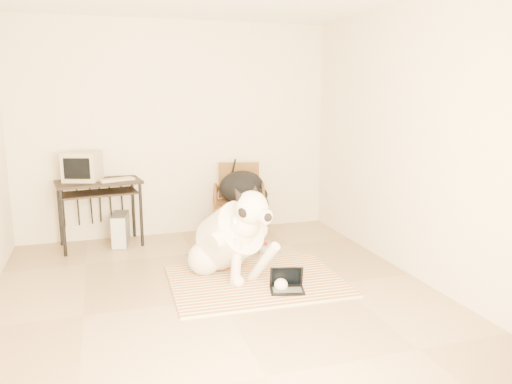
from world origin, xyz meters
name	(u,v)px	position (x,y,z in m)	size (l,w,h in m)	color
floor	(220,298)	(0.00, 0.00, 0.00)	(4.50, 4.50, 0.00)	#977E5C
wall_back	(177,130)	(0.00, 2.25, 1.35)	(4.50, 4.50, 0.00)	beige
wall_front	(337,209)	(0.00, -2.25, 1.35)	(4.50, 4.50, 0.00)	beige
wall_right	(419,143)	(2.00, 0.00, 1.35)	(4.50, 4.50, 0.00)	beige
rug	(256,281)	(0.44, 0.28, 0.01)	(1.69, 1.32, 0.02)	#C15127
dog	(230,238)	(0.23, 0.50, 0.40)	(0.83, 1.23, 1.02)	silver
laptop	(287,285)	(0.63, -0.04, 0.07)	(0.36, 0.30, 0.22)	black
computer_desk	(99,190)	(-0.99, 1.94, 0.69)	(1.02, 0.66, 0.80)	black
crt_monitor	(82,166)	(-1.16, 2.02, 0.97)	(0.47, 0.46, 0.34)	tan
desk_keyboard	(117,180)	(-0.78, 1.88, 0.81)	(0.40, 0.15, 0.03)	tan
pc_tower	(121,229)	(-0.77, 1.92, 0.19)	(0.24, 0.44, 0.39)	#49494B
rattan_chair	(239,201)	(0.70, 1.83, 0.47)	(0.74, 0.73, 0.93)	brown
backpack	(244,189)	(0.76, 1.81, 0.62)	(0.60, 0.48, 0.43)	black
sneaker_left	(236,253)	(0.43, 1.03, 0.05)	(0.24, 0.35, 0.11)	white
sneaker_right	(265,249)	(0.81, 1.11, 0.05)	(0.21, 0.31, 0.10)	white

